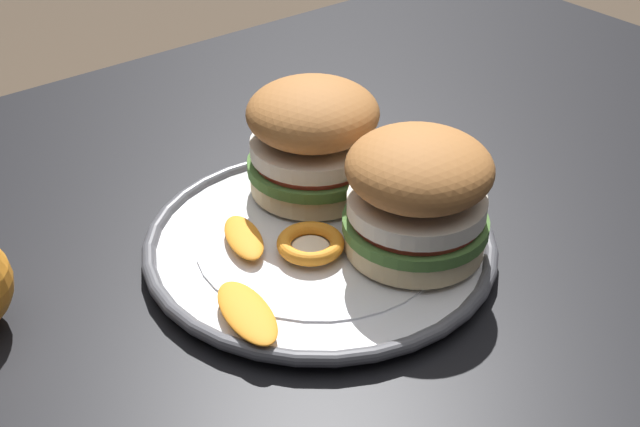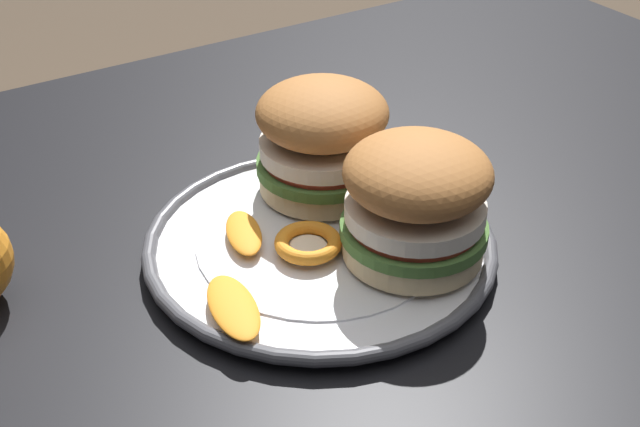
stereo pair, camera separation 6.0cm
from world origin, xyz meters
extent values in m
cube|color=black|center=(0.00, 0.00, 0.70)|extent=(1.31, 0.89, 0.03)
cube|color=black|center=(0.60, 0.38, 0.34)|extent=(0.06, 0.06, 0.68)
cylinder|color=white|center=(0.00, -0.01, 0.72)|extent=(0.27, 0.27, 0.01)
torus|color=#4C4C51|center=(0.00, -0.01, 0.72)|extent=(0.29, 0.29, 0.01)
cylinder|color=white|center=(0.00, -0.01, 0.72)|extent=(0.20, 0.20, 0.00)
cylinder|color=beige|center=(0.04, 0.05, 0.74)|extent=(0.11, 0.11, 0.02)
cylinder|color=#477033|center=(0.04, 0.05, 0.75)|extent=(0.12, 0.12, 0.01)
cylinder|color=#BC3828|center=(0.04, 0.05, 0.76)|extent=(0.10, 0.10, 0.01)
cylinder|color=silver|center=(0.04, 0.05, 0.77)|extent=(0.11, 0.11, 0.01)
ellipsoid|color=#A36633|center=(0.04, 0.05, 0.80)|extent=(0.12, 0.12, 0.05)
cylinder|color=beige|center=(0.05, -0.07, 0.74)|extent=(0.11, 0.11, 0.02)
cylinder|color=#477033|center=(0.05, -0.07, 0.75)|extent=(0.12, 0.12, 0.01)
cylinder|color=#BC3828|center=(0.05, -0.07, 0.76)|extent=(0.10, 0.10, 0.01)
cylinder|color=silver|center=(0.05, -0.07, 0.77)|extent=(0.11, 0.11, 0.01)
ellipsoid|color=#A36633|center=(0.05, -0.07, 0.80)|extent=(0.12, 0.12, 0.05)
torus|color=orange|center=(-0.02, -0.02, 0.73)|extent=(0.07, 0.07, 0.01)
cylinder|color=#F4E5C6|center=(-0.02, -0.02, 0.73)|extent=(0.03, 0.03, 0.00)
ellipsoid|color=orange|center=(-0.10, -0.06, 0.73)|extent=(0.05, 0.08, 0.01)
ellipsoid|color=orange|center=(-0.05, 0.02, 0.73)|extent=(0.05, 0.07, 0.01)
camera|label=1|loc=(-0.35, -0.46, 1.13)|focal=47.69mm
camera|label=2|loc=(-0.30, -0.50, 1.13)|focal=47.69mm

